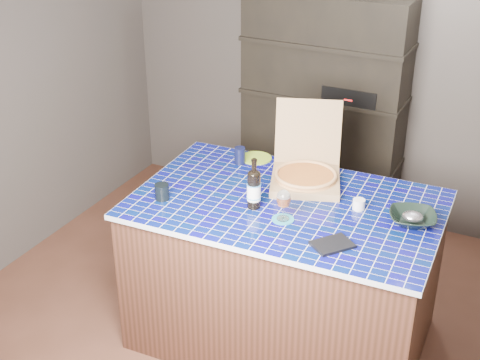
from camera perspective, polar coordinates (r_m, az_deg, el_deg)
The scene contains 14 objects.
room at distance 3.69m, azimuth -0.77°, elevation 3.14°, with size 3.50×3.50×3.50m.
shelving_unit at distance 5.13m, azimuth 7.16°, elevation 5.76°, with size 1.20×0.41×1.80m.
kitchen_island at distance 4.00m, azimuth 3.80°, elevation -7.76°, with size 1.74×1.15×0.94m.
pizza_box at distance 3.95m, azimuth 5.63°, elevation 0.58°, with size 0.54×0.59×0.43m.
mead_bottle at distance 3.64m, azimuth 1.19°, elevation -0.74°, with size 0.08×0.08×0.29m.
teal_trivet at distance 3.58m, azimuth 3.68°, elevation -3.36°, with size 0.12×0.12×0.01m, color teal.
wine_glass at distance 3.52m, azimuth 3.74°, elevation -1.66°, with size 0.08×0.08×0.17m.
tumbler at distance 3.78m, azimuth -6.68°, elevation -1.00°, with size 0.08×0.08×0.09m, color black.
dvd_case at distance 3.38m, azimuth 7.88°, elevation -5.48°, with size 0.14×0.20×0.02m, color black.
bowl at distance 3.64m, azimuth 14.51°, elevation -3.17°, with size 0.25×0.25×0.06m, color black.
foil_contents at distance 3.64m, azimuth 14.53°, elevation -3.04°, with size 0.11×0.09×0.05m, color #B4B2BE.
white_jar at distance 3.72m, azimuth 10.10°, elevation -2.05°, with size 0.07×0.07×0.06m, color white.
navy_cup at distance 4.17m, azimuth -0.01°, elevation 2.10°, with size 0.07×0.07×0.11m, color black.
green_trivet at distance 4.26m, azimuth 1.37°, elevation 1.90°, with size 0.20×0.20×0.01m, color #8CB827.
Camera 1 is at (1.55, -3.00, 2.75)m, focal length 50.00 mm.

